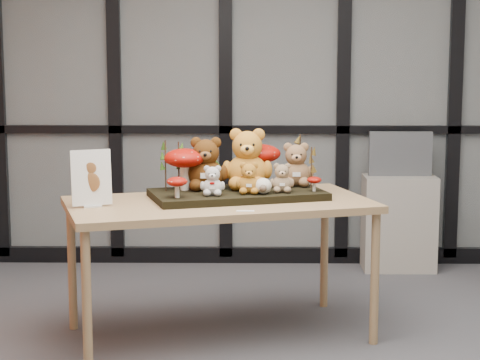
{
  "coord_description": "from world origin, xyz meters",
  "views": [
    {
      "loc": [
        -0.26,
        -4.18,
        1.67
      ],
      "look_at": [
        -0.32,
        0.67,
        0.93
      ],
      "focal_mm": 65.0,
      "sensor_mm": 36.0,
      "label": 1
    }
  ],
  "objects_px": {
    "bear_tan_back": "(296,162)",
    "mushroom_back_left": "(185,167)",
    "bear_beige_small": "(282,176)",
    "sign_holder": "(91,180)",
    "display_table": "(219,212)",
    "diorama_tray": "(238,194)",
    "bear_pooh_yellow": "(247,155)",
    "bear_small_yellow": "(249,176)",
    "bear_white_bow": "(213,179)",
    "mushroom_front_right": "(314,183)",
    "mushroom_back_right": "(260,163)",
    "cabinet": "(399,223)",
    "monitor": "(400,154)",
    "mushroom_front_left": "(177,186)",
    "plush_cream_hedgehog": "(263,185)",
    "bear_brown_medium": "(206,161)"
  },
  "relations": [
    {
      "from": "bear_small_yellow",
      "to": "cabinet",
      "type": "height_order",
      "value": "bear_small_yellow"
    },
    {
      "from": "diorama_tray",
      "to": "sign_holder",
      "type": "relative_size",
      "value": 3.11
    },
    {
      "from": "bear_tan_back",
      "to": "bear_beige_small",
      "type": "distance_m",
      "value": 0.26
    },
    {
      "from": "diorama_tray",
      "to": "mushroom_back_right",
      "type": "distance_m",
      "value": 0.3
    },
    {
      "from": "bear_white_bow",
      "to": "cabinet",
      "type": "height_order",
      "value": "bear_white_bow"
    },
    {
      "from": "bear_white_bow",
      "to": "plush_cream_hedgehog",
      "type": "bearing_deg",
      "value": -7.48
    },
    {
      "from": "bear_pooh_yellow",
      "to": "bear_small_yellow",
      "type": "xyz_separation_m",
      "value": [
        0.01,
        -0.19,
        -0.1
      ]
    },
    {
      "from": "cabinet",
      "to": "mushroom_back_right",
      "type": "bearing_deg",
      "value": -130.35
    },
    {
      "from": "bear_small_yellow",
      "to": "bear_beige_small",
      "type": "bearing_deg",
      "value": -1.46
    },
    {
      "from": "cabinet",
      "to": "bear_small_yellow",
      "type": "bearing_deg",
      "value": -126.02
    },
    {
      "from": "bear_brown_medium",
      "to": "mushroom_back_left",
      "type": "height_order",
      "value": "bear_brown_medium"
    },
    {
      "from": "mushroom_back_right",
      "to": "monitor",
      "type": "relative_size",
      "value": 0.59
    },
    {
      "from": "bear_tan_back",
      "to": "diorama_tray",
      "type": "bearing_deg",
      "value": -167.26
    },
    {
      "from": "bear_tan_back",
      "to": "bear_small_yellow",
      "type": "height_order",
      "value": "bear_tan_back"
    },
    {
      "from": "plush_cream_hedgehog",
      "to": "mushroom_back_right",
      "type": "bearing_deg",
      "value": 75.33
    },
    {
      "from": "bear_beige_small",
      "to": "mushroom_front_right",
      "type": "bearing_deg",
      "value": -7.81
    },
    {
      "from": "bear_pooh_yellow",
      "to": "mushroom_back_left",
      "type": "xyz_separation_m",
      "value": [
        -0.37,
        -0.07,
        -0.06
      ]
    },
    {
      "from": "display_table",
      "to": "diorama_tray",
      "type": "distance_m",
      "value": 0.17
    },
    {
      "from": "diorama_tray",
      "to": "mushroom_back_right",
      "type": "height_order",
      "value": "mushroom_back_right"
    },
    {
      "from": "bear_small_yellow",
      "to": "mushroom_back_right",
      "type": "relative_size",
      "value": 0.72
    },
    {
      "from": "mushroom_back_right",
      "to": "monitor",
      "type": "bearing_deg",
      "value": 50.07
    },
    {
      "from": "bear_brown_medium",
      "to": "monitor",
      "type": "distance_m",
      "value": 2.0
    },
    {
      "from": "mushroom_front_right",
      "to": "mushroom_front_left",
      "type": "bearing_deg",
      "value": -163.57
    },
    {
      "from": "monitor",
      "to": "bear_pooh_yellow",
      "type": "bearing_deg",
      "value": -129.46
    },
    {
      "from": "bear_white_bow",
      "to": "mushroom_front_right",
      "type": "distance_m",
      "value": 0.6
    },
    {
      "from": "bear_small_yellow",
      "to": "mushroom_front_left",
      "type": "xyz_separation_m",
      "value": [
        -0.4,
        -0.14,
        -0.03
      ]
    },
    {
      "from": "bear_white_bow",
      "to": "mushroom_front_left",
      "type": "bearing_deg",
      "value": -173.22
    },
    {
      "from": "diorama_tray",
      "to": "mushroom_back_left",
      "type": "xyz_separation_m",
      "value": [
        -0.31,
        0.03,
        0.16
      ]
    },
    {
      "from": "bear_pooh_yellow",
      "to": "mushroom_back_right",
      "type": "relative_size",
      "value": 1.42
    },
    {
      "from": "bear_beige_small",
      "to": "sign_holder",
      "type": "height_order",
      "value": "sign_holder"
    },
    {
      "from": "mushroom_front_left",
      "to": "sign_holder",
      "type": "xyz_separation_m",
      "value": [
        -0.47,
        -0.06,
        0.04
      ]
    },
    {
      "from": "mushroom_back_left",
      "to": "monitor",
      "type": "relative_size",
      "value": 0.57
    },
    {
      "from": "diorama_tray",
      "to": "bear_white_bow",
      "type": "relative_size",
      "value": 5.3
    },
    {
      "from": "mushroom_back_right",
      "to": "sign_holder",
      "type": "relative_size",
      "value": 0.87
    },
    {
      "from": "bear_white_bow",
      "to": "monitor",
      "type": "distance_m",
      "value": 2.12
    },
    {
      "from": "display_table",
      "to": "bear_tan_back",
      "type": "distance_m",
      "value": 0.6
    },
    {
      "from": "display_table",
      "to": "bear_brown_medium",
      "type": "distance_m",
      "value": 0.33
    },
    {
      "from": "diorama_tray",
      "to": "display_table",
      "type": "bearing_deg",
      "value": -153.43
    },
    {
      "from": "bear_tan_back",
      "to": "mushroom_back_left",
      "type": "bearing_deg",
      "value": 177.23
    },
    {
      "from": "bear_beige_small",
      "to": "mushroom_front_left",
      "type": "distance_m",
      "value": 0.62
    },
    {
      "from": "bear_tan_back",
      "to": "cabinet",
      "type": "distance_m",
      "value": 1.65
    },
    {
      "from": "display_table",
      "to": "bear_small_yellow",
      "type": "relative_size",
      "value": 9.56
    },
    {
      "from": "bear_white_bow",
      "to": "mushroom_front_right",
      "type": "xyz_separation_m",
      "value": [
        0.58,
        0.14,
        -0.05
      ]
    },
    {
      "from": "mushroom_front_right",
      "to": "monitor",
      "type": "relative_size",
      "value": 0.2
    },
    {
      "from": "bear_white_bow",
      "to": "monitor",
      "type": "bearing_deg",
      "value": 33.53
    },
    {
      "from": "plush_cream_hedgehog",
      "to": "mushroom_front_left",
      "type": "relative_size",
      "value": 0.78
    },
    {
      "from": "mushroom_front_left",
      "to": "mushroom_front_right",
      "type": "relative_size",
      "value": 1.37
    },
    {
      "from": "bear_small_yellow",
      "to": "mushroom_front_left",
      "type": "relative_size",
      "value": 1.54
    },
    {
      "from": "bear_white_bow",
      "to": "bear_pooh_yellow",
      "type": "bearing_deg",
      "value": 34.48
    },
    {
      "from": "sign_holder",
      "to": "cabinet",
      "type": "xyz_separation_m",
      "value": [
        2.0,
        1.76,
        -0.59
      ]
    }
  ]
}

